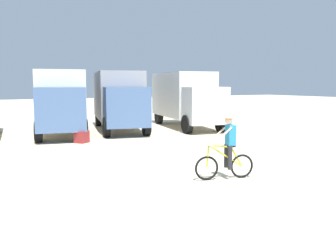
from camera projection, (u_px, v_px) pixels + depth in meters
ground_plane at (254, 185)px, 9.16m from camera, size 120.00×120.00×0.00m
box_truck_avon_van at (61, 99)px, 18.50m from camera, size 3.67×7.08×3.35m
box_truck_grey_hauler at (119, 98)px, 20.05m from camera, size 3.72×7.09×3.35m
box_truck_white_box at (186, 97)px, 21.34m from camera, size 3.39×7.03×3.35m
cyclist_orange_shirt at (227, 149)px, 9.61m from camera, size 1.69×0.63×1.82m
supply_crate at (82, 137)px, 15.73m from camera, size 0.72×0.72×0.55m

